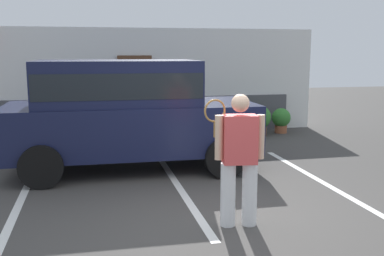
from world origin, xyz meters
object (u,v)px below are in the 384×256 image
object	(u,v)px
potted_plant_by_porch	(259,119)
potted_plant_secondary	(281,119)
parked_suv	(126,109)
tennis_player_man	(239,158)

from	to	relation	value
potted_plant_by_porch	potted_plant_secondary	distance (m)	0.78
parked_suv	tennis_player_man	world-z (taller)	parked_suv
tennis_player_man	potted_plant_by_porch	size ratio (longest dim) A/B	2.12
tennis_player_man	potted_plant_secondary	xyz separation A→B (m)	(3.26, 6.16, -0.51)
parked_suv	potted_plant_by_porch	size ratio (longest dim) A/B	5.78
parked_suv	potted_plant_secondary	world-z (taller)	parked_suv
parked_suv	potted_plant_secondary	size ratio (longest dim) A/B	6.83
potted_plant_by_porch	parked_suv	bearing A→B (deg)	-143.65
tennis_player_man	potted_plant_secondary	size ratio (longest dim) A/B	2.50
parked_suv	potted_plant_secondary	xyz separation A→B (m)	(4.43, 2.99, -0.77)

